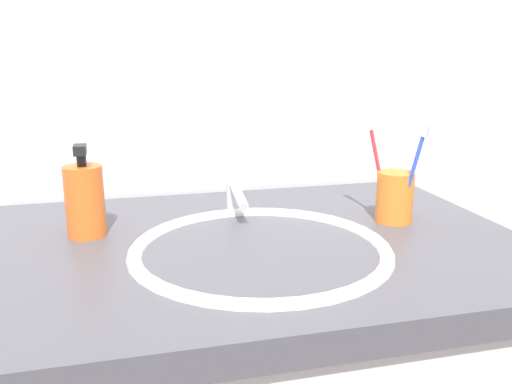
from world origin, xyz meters
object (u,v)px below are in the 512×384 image
faucet (234,189)px  toothbrush_red (377,161)px  toothbrush_cup (395,197)px  soap_dispenser (85,200)px  toothbrush_blue (414,167)px

faucet → toothbrush_red: toothbrush_red is taller
toothbrush_cup → soap_dispenser: 0.56m
faucet → toothbrush_cup: faucet is taller
toothbrush_cup → faucet: bearing=157.9°
faucet → toothbrush_cup: size_ratio=1.53×
toothbrush_red → soap_dispenser: (-0.53, 0.03, -0.05)m
toothbrush_cup → toothbrush_blue: 0.08m
faucet → toothbrush_cup: bearing=-22.1°
toothbrush_cup → toothbrush_red: bearing=135.5°
toothbrush_cup → toothbrush_red: (-0.03, 0.03, 0.06)m
faucet → toothbrush_red: 0.28m
faucet → toothbrush_cup: 0.30m
faucet → toothbrush_blue: bearing=-27.2°
toothbrush_cup → toothbrush_blue: (0.01, -0.04, 0.06)m
toothbrush_blue → toothbrush_red: toothbrush_red is taller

